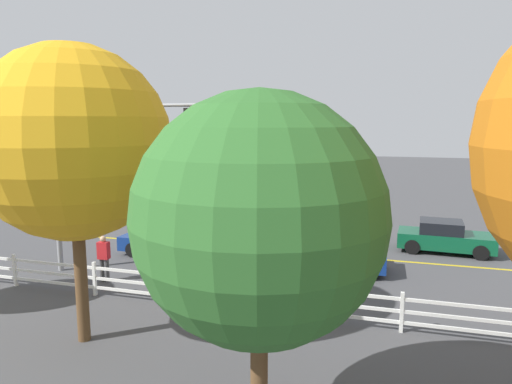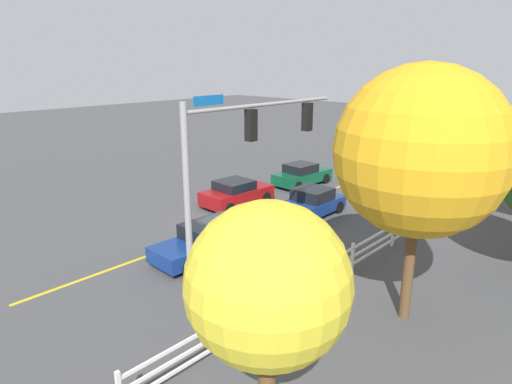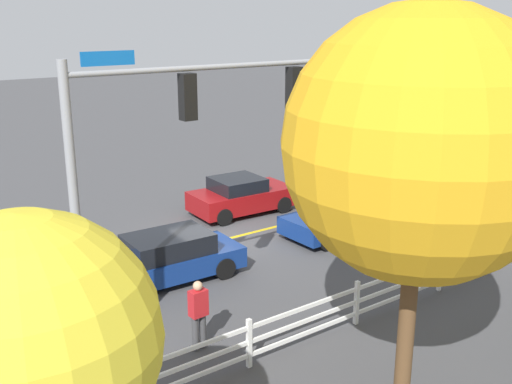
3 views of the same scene
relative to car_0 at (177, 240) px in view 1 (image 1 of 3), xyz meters
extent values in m
plane|color=#444447|center=(-2.94, -1.79, -0.68)|extent=(120.00, 120.00, 0.00)
cube|color=gold|center=(-6.94, -1.79, -0.68)|extent=(28.00, 0.16, 0.01)
cylinder|color=gray|center=(3.45, 3.13, 2.62)|extent=(0.20, 0.20, 6.60)
cylinder|color=gray|center=(0.07, 3.13, 5.61)|extent=(6.76, 0.12, 0.12)
cube|color=#0C59B2|center=(2.55, 3.15, 5.89)|extent=(1.10, 0.03, 0.28)
cube|color=black|center=(0.81, 3.13, 5.01)|extent=(0.32, 0.28, 1.00)
sphere|color=red|center=(0.81, 2.98, 5.33)|extent=(0.17, 0.17, 0.17)
sphere|color=orange|center=(0.81, 2.98, 5.01)|extent=(0.17, 0.17, 0.17)
sphere|color=#148C19|center=(0.81, 2.98, 4.69)|extent=(0.17, 0.17, 0.17)
cube|color=black|center=(-2.14, 3.13, 5.01)|extent=(0.32, 0.28, 1.00)
sphere|color=red|center=(-2.14, 2.98, 5.33)|extent=(0.17, 0.17, 0.17)
sphere|color=orange|center=(-2.14, 2.98, 5.01)|extent=(0.17, 0.17, 0.17)
sphere|color=#148C19|center=(-2.14, 2.98, 4.69)|extent=(0.17, 0.17, 0.17)
cube|color=navy|center=(0.07, 0.00, -0.16)|extent=(4.77, 1.91, 0.61)
cube|color=black|center=(-0.17, 0.01, 0.43)|extent=(2.42, 1.66, 0.57)
cylinder|color=black|center=(1.70, 0.76, -0.36)|extent=(0.65, 0.24, 0.64)
cylinder|color=black|center=(1.64, -0.87, -0.36)|extent=(0.65, 0.24, 0.64)
cylinder|color=black|center=(-1.51, 0.87, -0.36)|extent=(0.65, 0.24, 0.64)
cylinder|color=black|center=(-1.56, -0.77, -0.36)|extent=(0.65, 0.24, 0.64)
cube|color=maroon|center=(-5.39, -3.86, -0.10)|extent=(4.03, 2.05, 0.72)
cube|color=black|center=(-5.20, -3.87, 0.50)|extent=(1.86, 1.77, 0.49)
cylinder|color=black|center=(-6.77, -4.69, -0.36)|extent=(0.65, 0.24, 0.64)
cylinder|color=black|center=(-6.70, -2.92, -0.36)|extent=(0.65, 0.24, 0.64)
cylinder|color=black|center=(-4.09, -4.80, -0.36)|extent=(0.65, 0.24, 0.64)
cylinder|color=black|center=(-4.02, -3.03, -0.36)|extent=(0.65, 0.24, 0.64)
cube|color=navy|center=(-6.74, 0.09, -0.16)|extent=(4.01, 1.94, 0.60)
cube|color=black|center=(-6.94, 0.09, 0.43)|extent=(1.72, 1.71, 0.59)
cylinder|color=black|center=(-5.41, 0.99, -0.36)|extent=(0.64, 0.23, 0.64)
cylinder|color=black|center=(-5.37, -0.76, -0.36)|extent=(0.64, 0.23, 0.64)
cylinder|color=black|center=(-8.11, 0.94, -0.36)|extent=(0.64, 0.23, 0.64)
cylinder|color=black|center=(-8.08, -0.81, -0.36)|extent=(0.64, 0.23, 0.64)
cube|color=#0C4C2D|center=(-11.19, -3.79, -0.13)|extent=(4.09, 1.95, 0.66)
cube|color=black|center=(-10.99, -3.80, 0.46)|extent=(1.88, 1.65, 0.53)
cylinder|color=black|center=(-12.59, -4.51, -0.36)|extent=(0.65, 0.26, 0.64)
cylinder|color=black|center=(-12.50, -2.91, -0.36)|extent=(0.65, 0.26, 0.64)
cylinder|color=black|center=(-9.88, -4.67, -0.36)|extent=(0.65, 0.26, 0.64)
cylinder|color=black|center=(-9.79, -3.07, -0.36)|extent=(0.65, 0.26, 0.64)
cylinder|color=#3F3F42|center=(0.96, 3.75, -0.26)|extent=(0.16, 0.16, 0.85)
cylinder|color=#3F3F42|center=(1.16, 3.76, -0.26)|extent=(0.16, 0.16, 0.85)
cube|color=red|center=(1.06, 3.76, 0.48)|extent=(0.42, 0.29, 0.62)
sphere|color=tan|center=(1.06, 3.76, 0.90)|extent=(0.22, 0.22, 0.22)
cube|color=white|center=(-9.19, 5.03, -0.11)|extent=(0.10, 0.10, 1.15)
cube|color=white|center=(-5.94, 5.03, -0.11)|extent=(0.10, 0.10, 1.15)
cube|color=white|center=(-2.69, 5.03, -0.11)|extent=(0.10, 0.10, 1.15)
cube|color=white|center=(0.56, 5.03, -0.11)|extent=(0.10, 0.10, 1.15)
cube|color=white|center=(3.81, 5.03, -0.11)|extent=(0.10, 0.10, 1.15)
cube|color=white|center=(-5.94, 5.03, 0.27)|extent=(26.00, 0.06, 0.09)
cube|color=white|center=(-5.94, 5.03, -0.08)|extent=(26.00, 0.06, 0.09)
cube|color=white|center=(-5.94, 5.03, -0.40)|extent=(26.00, 0.06, 0.09)
cylinder|color=brown|center=(-1.10, 7.86, 1.01)|extent=(0.32, 0.32, 3.39)
sphere|color=gold|center=(-1.10, 7.86, 4.54)|extent=(4.89, 4.89, 4.89)
cylinder|color=brown|center=(-6.69, 10.52, 0.62)|extent=(0.30, 0.30, 2.60)
sphere|color=#2D6628|center=(-6.69, 10.52, 3.49)|extent=(4.22, 4.22, 4.22)
camera|label=1|loc=(-8.73, 17.70, 5.07)|focal=32.50mm
camera|label=2|loc=(11.01, 12.86, 6.98)|focal=31.38mm
camera|label=3|loc=(7.19, 14.44, 6.68)|focal=42.12mm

